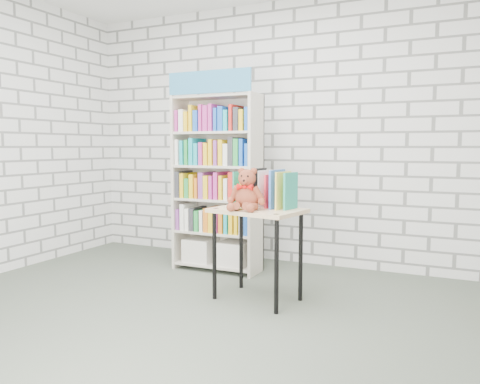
% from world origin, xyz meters
% --- Properties ---
extents(ground, '(4.50, 4.50, 0.00)m').
position_xyz_m(ground, '(0.00, 0.00, 0.00)').
color(ground, '#495145').
rests_on(ground, ground).
extents(room_shell, '(4.52, 4.02, 2.81)m').
position_xyz_m(room_shell, '(0.00, 0.00, 1.78)').
color(room_shell, silver).
rests_on(room_shell, ground).
extents(bookshelf, '(0.88, 0.34, 1.99)m').
position_xyz_m(bookshelf, '(-0.35, 1.36, 0.91)').
color(bookshelf, beige).
rests_on(bookshelf, ground).
extents(display_table, '(0.78, 0.61, 0.76)m').
position_xyz_m(display_table, '(0.39, 0.65, 0.65)').
color(display_table, tan).
rests_on(display_table, ground).
extents(table_books, '(0.52, 0.30, 0.29)m').
position_xyz_m(table_books, '(0.41, 0.76, 0.90)').
color(table_books, '#219079').
rests_on(table_books, display_table).
extents(teddy_bear, '(0.31, 0.29, 0.34)m').
position_xyz_m(teddy_bear, '(0.33, 0.55, 0.89)').
color(teddy_bear, maroon).
rests_on(teddy_bear, display_table).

